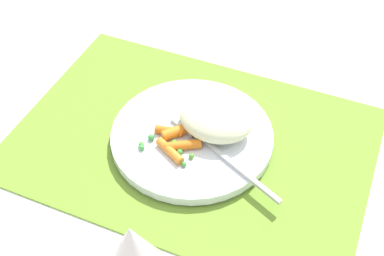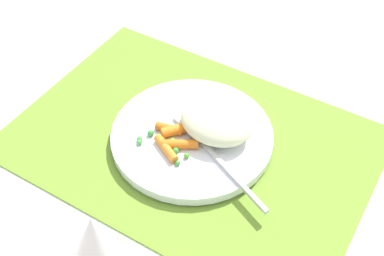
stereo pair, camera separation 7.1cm
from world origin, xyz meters
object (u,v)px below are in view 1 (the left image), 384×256
rice_mound (216,119)px  wine_glass (134,256)px  plate (192,136)px  fork (213,148)px  carrot_portion (176,140)px

rice_mound → wine_glass: bearing=94.2°
wine_glass → plate: bearing=-79.3°
rice_mound → fork: (-0.01, 0.04, -0.02)m
rice_mound → fork: 0.04m
plate → wine_glass: bearing=100.7°
carrot_portion → rice_mound: bearing=-132.6°
plate → wine_glass: (-0.05, 0.25, 0.11)m
carrot_portion → fork: bearing=-170.8°
carrot_portion → fork: carrot_portion is taller
carrot_portion → wine_glass: 0.25m
plate → carrot_portion: bearing=62.9°
plate → fork: bearing=155.1°
rice_mound → fork: bearing=106.0°
plate → rice_mound: bearing=-146.2°
fork → wine_glass: wine_glass is taller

